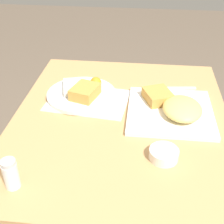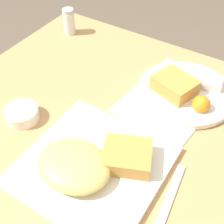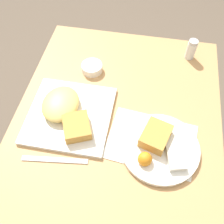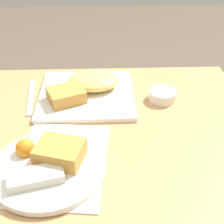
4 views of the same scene
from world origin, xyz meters
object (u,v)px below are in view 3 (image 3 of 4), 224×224
Objects in this scene: salt_shaker at (191,50)px; plate_square_near at (67,112)px; plate_oval_far at (159,146)px; butter_knife at (55,160)px; sauce_ramekin at (92,67)px.

plate_square_near is at bearing -47.94° from salt_shaker.
plate_square_near is 0.33m from plate_oval_far.
salt_shaker is at bearing 46.24° from butter_knife.
plate_square_near is 0.23m from sauce_ramekin.
plate_oval_far is 2.98× the size of salt_shaker.
sauce_ramekin is 0.40m from salt_shaker.
salt_shaker is 0.40× the size of butter_knife.
plate_square_near reaches higher than butter_knife.
butter_knife is at bearing 1.93° from plate_square_near.
plate_square_near is at bearing -8.85° from sauce_ramekin.
plate_oval_far is at bearing -11.50° from salt_shaker.
plate_oval_far is 0.41m from sauce_ramekin.
plate_square_near is 3.47× the size of sauce_ramekin.
salt_shaker reaches higher than plate_oval_far.
salt_shaker is (-0.14, 0.38, 0.02)m from sauce_ramekin.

